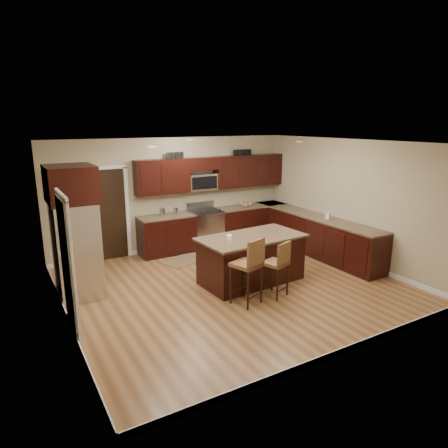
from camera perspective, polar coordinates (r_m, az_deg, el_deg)
floor at (r=7.76m, az=1.27°, el=-8.77°), size 6.00×6.00×0.00m
ceiling at (r=7.14m, az=1.39°, el=11.55°), size 6.00×6.00×0.00m
wall_back at (r=9.74m, az=-7.13°, el=4.23°), size 6.00×0.00×6.00m
wall_left at (r=6.37m, az=-22.43°, el=-2.26°), size 0.00×5.50×5.50m
wall_right at (r=9.23m, az=17.48°, el=3.10°), size 0.00×5.50×5.50m
base_cabinets at (r=9.75m, az=6.44°, el=-1.10°), size 4.02×3.96×0.92m
upper_cabinets at (r=9.97m, az=-1.27°, el=7.42°), size 4.00×0.33×0.80m
range at (r=9.95m, az=-2.69°, el=-0.64°), size 0.76×0.64×1.11m
microwave at (r=9.85m, az=-3.18°, el=6.02°), size 0.76×0.31×0.40m
doorway at (r=9.29m, az=-16.43°, el=1.23°), size 0.85×0.03×2.06m
pantry_door at (r=6.18m, az=-21.55°, el=-5.88°), size 0.03×0.80×2.04m
letter_decor at (r=9.86m, az=-2.03°, el=9.99°), size 2.20×0.03×0.15m
island at (r=7.84m, az=3.92°, el=-5.20°), size 2.10×1.19×0.92m
stool_left at (r=6.75m, az=3.69°, el=-5.71°), size 0.56×0.56×1.18m
stool_mid at (r=7.13m, az=7.75°, el=-5.51°), size 0.49×0.49×1.03m
refrigerator at (r=7.41m, az=-20.53°, el=-0.95°), size 0.79×0.92×2.35m
floor_mat at (r=9.15m, az=-5.68°, el=-5.13°), size 1.13×0.90×0.01m
fruit_bowl at (r=10.43m, az=3.16°, el=2.76°), size 0.32×0.32×0.06m
soap_bottle at (r=9.30m, az=14.64°, el=1.28°), size 0.11×0.11×0.20m
canister_tall at (r=9.37m, az=-8.81°, el=1.70°), size 0.12×0.12×0.20m
canister_short at (r=9.50m, az=-6.94°, el=1.84°), size 0.11×0.11×0.17m
island_jar at (r=7.41m, az=0.78°, el=-1.93°), size 0.10×0.10×0.10m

